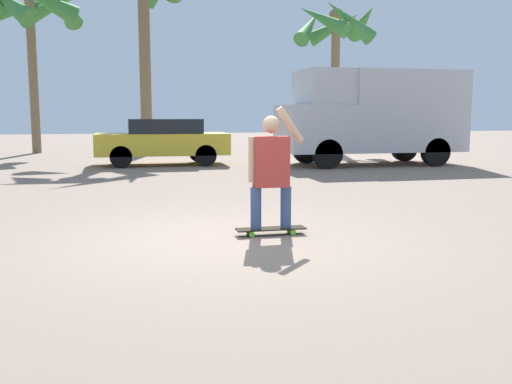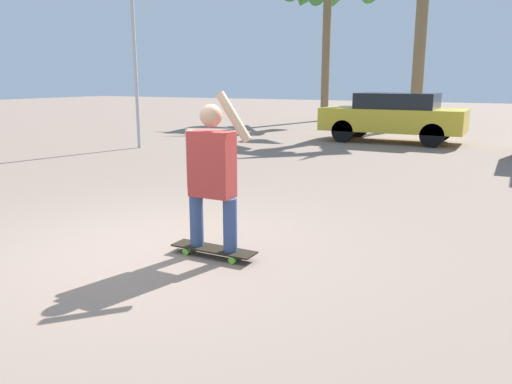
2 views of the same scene
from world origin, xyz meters
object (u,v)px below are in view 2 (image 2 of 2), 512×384
skateboard (214,249)px  flagpole (136,12)px  person_skateboarder (212,169)px  parked_car_yellow (394,116)px

skateboard → flagpole: (-6.23, 6.26, 3.37)m
person_skateboarder → flagpole: 9.18m
skateboard → person_skateboarder: (-0.00, 0.00, 0.83)m
person_skateboarder → parked_car_yellow: bearing=93.2°
skateboard → flagpole: bearing=134.9°
person_skateboarder → parked_car_yellow: 10.74m
skateboard → parked_car_yellow: (-0.61, 10.72, 0.68)m
person_skateboarder → flagpole: (-6.23, 6.26, 2.54)m
person_skateboarder → flagpole: bearing=134.8°
person_skateboarder → parked_car_yellow: (-0.61, 10.72, -0.15)m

